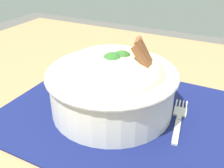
# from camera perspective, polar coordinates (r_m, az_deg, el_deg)

# --- Properties ---
(table) EXTENTS (1.17, 0.93, 0.76)m
(table) POSITION_cam_1_polar(r_m,az_deg,el_deg) (0.49, 2.29, -14.64)
(table) COLOR #99754C
(table) RESTS_ON ground_plane
(placemat) EXTENTS (0.45, 0.33, 0.00)m
(placemat) POSITION_cam_1_polar(r_m,az_deg,el_deg) (0.44, 5.22, -7.35)
(placemat) COLOR #11194C
(placemat) RESTS_ON table
(bowl) EXTENTS (0.24, 0.24, 0.13)m
(bowl) POSITION_cam_1_polar(r_m,az_deg,el_deg) (0.43, 0.04, 0.54)
(bowl) COLOR silver
(bowl) RESTS_ON placemat
(fork) EXTENTS (0.03, 0.12, 0.00)m
(fork) POSITION_cam_1_polar(r_m,az_deg,el_deg) (0.45, 14.69, -7.30)
(fork) COLOR #B3B3B3
(fork) RESTS_ON placemat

